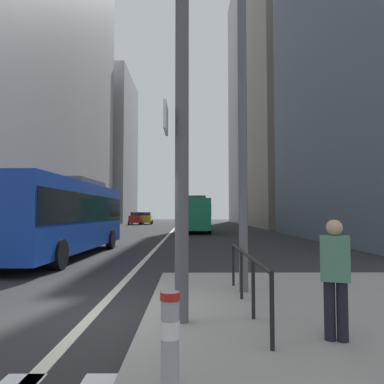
% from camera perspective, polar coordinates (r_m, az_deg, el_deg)
% --- Properties ---
extents(ground_plane, '(160.00, 160.00, 0.00)m').
position_cam_1_polar(ground_plane, '(26.97, -4.16, -7.12)').
color(ground_plane, '#28282B').
extents(lane_centre_line, '(0.20, 80.00, 0.01)m').
position_cam_1_polar(lane_centre_line, '(36.94, -3.13, -6.04)').
color(lane_centre_line, beige).
rests_on(lane_centre_line, ground).
extents(office_tower_left_mid, '(10.42, 20.65, 42.80)m').
position_cam_1_polar(office_tower_left_mid, '(57.11, -19.35, 17.02)').
color(office_tower_left_mid, '#9E9EA3').
rests_on(office_tower_left_mid, ground).
extents(office_tower_left_far, '(12.81, 17.84, 28.33)m').
position_cam_1_polar(office_tower_left_far, '(76.00, -13.97, 6.24)').
color(office_tower_left_far, '#9E9EA3').
rests_on(office_tower_left_far, ground).
extents(office_tower_right_mid, '(13.48, 16.50, 49.48)m').
position_cam_1_polar(office_tower_right_mid, '(55.91, 16.62, 21.12)').
color(office_tower_right_mid, gray).
rests_on(office_tower_right_mid, ground).
extents(office_tower_right_far, '(13.59, 19.83, 46.11)m').
position_cam_1_polar(office_tower_right_far, '(75.36, 11.62, 13.23)').
color(office_tower_right_far, '#9E9EA3').
rests_on(office_tower_right_far, ground).
extents(city_bus_blue_oncoming, '(2.90, 11.20, 3.40)m').
position_cam_1_polar(city_bus_blue_oncoming, '(16.84, -18.97, -3.09)').
color(city_bus_blue_oncoming, '#14389E').
rests_on(city_bus_blue_oncoming, ground).
extents(city_bus_red_receding, '(2.78, 11.76, 3.40)m').
position_cam_1_polar(city_bus_red_receding, '(37.15, 0.58, -3.21)').
color(city_bus_red_receding, '#198456').
rests_on(city_bus_red_receding, ground).
extents(car_oncoming_mid, '(2.07, 4.37, 1.94)m').
position_cam_1_polar(car_oncoming_mid, '(59.71, -8.47, -3.97)').
color(car_oncoming_mid, maroon).
rests_on(car_oncoming_mid, ground).
extents(car_receding_near, '(2.20, 4.09, 1.94)m').
position_cam_1_polar(car_receding_near, '(53.50, 1.35, -4.10)').
color(car_receding_near, '#232838').
rests_on(car_receding_near, ground).
extents(car_receding_far, '(2.11, 4.49, 1.94)m').
position_cam_1_polar(car_receding_far, '(50.75, 0.45, -4.15)').
color(car_receding_far, '#B2A899').
rests_on(car_receding_far, ground).
extents(car_oncoming_far, '(2.15, 4.51, 1.94)m').
position_cam_1_polar(car_oncoming_far, '(61.32, -7.00, -3.96)').
color(car_oncoming_far, gold).
rests_on(car_oncoming_far, ground).
extents(traffic_signal_gantry, '(6.17, 0.65, 6.00)m').
position_cam_1_polar(traffic_signal_gantry, '(6.76, -20.01, 16.44)').
color(traffic_signal_gantry, '#515156').
rests_on(traffic_signal_gantry, median_island).
extents(street_lamp_post, '(5.50, 0.32, 8.00)m').
position_cam_1_polar(street_lamp_post, '(9.02, 7.60, 19.12)').
color(street_lamp_post, '#56565B').
rests_on(street_lamp_post, median_island).
extents(bollard_left, '(0.20, 0.20, 0.95)m').
position_cam_1_polar(bollard_left, '(3.89, -3.35, -20.99)').
color(bollard_left, '#99999E').
rests_on(bollard_left, median_island).
extents(pedestrian_railing, '(0.06, 4.22, 0.98)m').
position_cam_1_polar(pedestrian_railing, '(7.01, 8.30, -11.28)').
color(pedestrian_railing, black).
rests_on(pedestrian_railing, median_island).
extents(pedestrian_waiting, '(0.44, 0.36, 1.62)m').
position_cam_1_polar(pedestrian_waiting, '(5.54, 20.92, -11.47)').
color(pedestrian_waiting, black).
rests_on(pedestrian_waiting, median_island).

